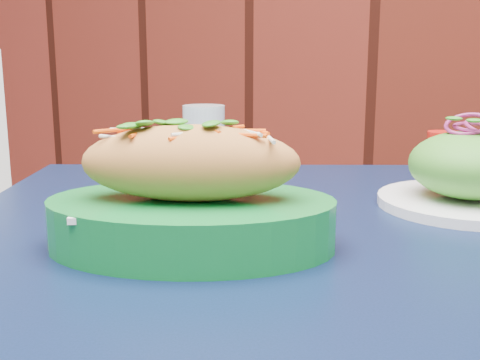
% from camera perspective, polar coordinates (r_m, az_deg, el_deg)
% --- Properties ---
extents(cafe_table, '(1.05, 1.05, 0.75)m').
position_cam_1_polar(cafe_table, '(0.67, 6.34, -12.40)').
color(cafe_table, black).
rests_on(cafe_table, ground).
extents(banh_mi_basket, '(0.33, 0.27, 0.13)m').
position_cam_1_polar(banh_mi_basket, '(0.58, -4.68, -1.87)').
color(banh_mi_basket, '#0E742C').
rests_on(banh_mi_basket, cafe_table).
extents(salad_plate, '(0.22, 0.22, 0.11)m').
position_cam_1_polar(salad_plate, '(0.78, 21.03, 0.69)').
color(salad_plate, white).
rests_on(salad_plate, cafe_table).
extents(water_glass, '(0.07, 0.07, 0.11)m').
position_cam_1_polar(water_glass, '(0.95, -3.43, 3.87)').
color(water_glass, silver).
rests_on(water_glass, cafe_table).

